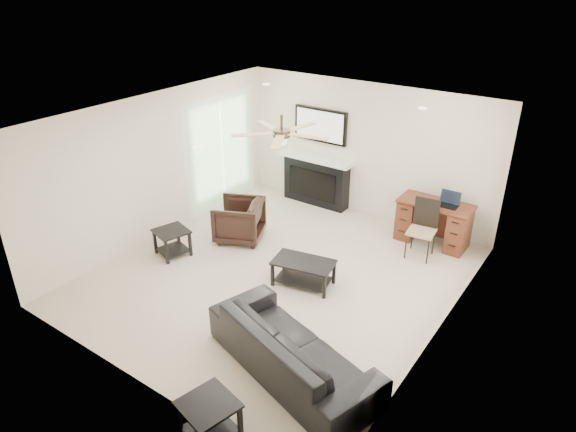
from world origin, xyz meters
name	(u,v)px	position (x,y,z in m)	size (l,w,h in m)	color
room_shell	(292,175)	(0.19, 0.08, 1.68)	(5.50, 5.54, 2.52)	beige
sofa	(292,349)	(1.35, -1.60, 0.33)	(2.28, 0.89, 0.67)	black
armchair	(239,220)	(-1.25, 0.55, 0.36)	(0.77, 0.79, 0.72)	black
coffee_table	(303,273)	(0.45, 0.00, 0.20)	(0.90, 0.50, 0.40)	black
end_table_near	(209,420)	(1.20, -2.85, 0.23)	(0.52, 0.52, 0.45)	black
end_table_left	(172,243)	(-1.80, -0.50, 0.23)	(0.50, 0.50, 0.45)	black
fireplace_unit	(316,158)	(-0.96, 2.58, 0.95)	(1.52, 0.34, 1.91)	black
desk	(433,223)	(1.56, 2.34, 0.38)	(1.22, 0.56, 0.76)	#3E1A0F
desk_chair	(422,230)	(1.56, 1.79, 0.48)	(0.42, 0.44, 0.97)	black
laptop	(448,200)	(1.76, 2.32, 0.88)	(0.33, 0.24, 0.23)	black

